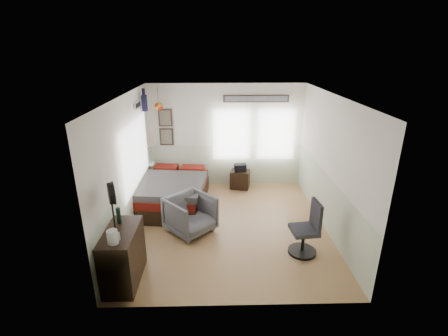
{
  "coord_description": "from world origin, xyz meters",
  "views": [
    {
      "loc": [
        -0.26,
        -5.97,
        3.54
      ],
      "look_at": [
        -0.1,
        0.4,
        1.15
      ],
      "focal_mm": 26.0,
      "sensor_mm": 36.0,
      "label": 1
    }
  ],
  "objects_px": {
    "dresser": "(123,256)",
    "armchair": "(190,214)",
    "task_chair": "(307,233)",
    "nightstand": "(240,179)",
    "bed": "(173,192)"
  },
  "relations": [
    {
      "from": "dresser",
      "to": "armchair",
      "type": "bearing_deg",
      "value": 56.8
    },
    {
      "from": "dresser",
      "to": "task_chair",
      "type": "height_order",
      "value": "task_chair"
    },
    {
      "from": "armchair",
      "to": "nightstand",
      "type": "distance_m",
      "value": 2.45
    },
    {
      "from": "task_chair",
      "to": "dresser",
      "type": "bearing_deg",
      "value": -173.87
    },
    {
      "from": "bed",
      "to": "task_chair",
      "type": "relative_size",
      "value": 2.18
    },
    {
      "from": "nightstand",
      "to": "task_chair",
      "type": "xyz_separation_m",
      "value": [
        0.99,
        -2.94,
        0.17
      ]
    },
    {
      "from": "dresser",
      "to": "armchair",
      "type": "xyz_separation_m",
      "value": [
        0.95,
        1.45,
        -0.07
      ]
    },
    {
      "from": "nightstand",
      "to": "task_chair",
      "type": "bearing_deg",
      "value": -58.53
    },
    {
      "from": "bed",
      "to": "dresser",
      "type": "height_order",
      "value": "dresser"
    },
    {
      "from": "bed",
      "to": "armchair",
      "type": "xyz_separation_m",
      "value": [
        0.51,
        -1.2,
        0.06
      ]
    },
    {
      "from": "task_chair",
      "to": "armchair",
      "type": "bearing_deg",
      "value": 153.91
    },
    {
      "from": "nightstand",
      "to": "task_chair",
      "type": "relative_size",
      "value": 0.47
    },
    {
      "from": "armchair",
      "to": "task_chair",
      "type": "bearing_deg",
      "value": -63.41
    },
    {
      "from": "bed",
      "to": "dresser",
      "type": "bearing_deg",
      "value": -93.32
    },
    {
      "from": "armchair",
      "to": "task_chair",
      "type": "relative_size",
      "value": 0.83
    }
  ]
}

